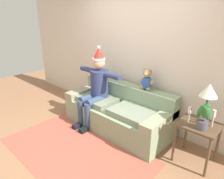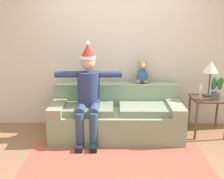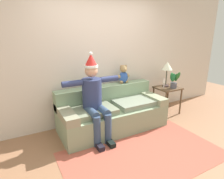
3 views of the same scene
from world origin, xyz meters
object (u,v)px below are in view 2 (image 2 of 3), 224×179
object	(u,v)px
teddy_bear	(142,73)
candle_tall	(201,89)
person_seated	(88,92)
table_lamp	(211,69)
candle_short	(218,87)
potted_plant	(217,88)
side_table	(208,104)
couch	(116,116)

from	to	relation	value
teddy_bear	candle_tall	size ratio (longest dim) A/B	1.73
person_seated	table_lamp	world-z (taller)	person_seated
person_seated	table_lamp	xyz separation A→B (m)	(1.91, 0.27, 0.31)
table_lamp	candle_short	world-z (taller)	table_lamp
teddy_bear	potted_plant	size ratio (longest dim) A/B	0.99
teddy_bear	side_table	bearing A→B (deg)	-13.28
table_lamp	teddy_bear	bearing A→B (deg)	171.84
person_seated	candle_tall	distance (m)	1.75
teddy_bear	potted_plant	bearing A→B (deg)	-17.81
couch	side_table	distance (m)	1.47
potted_plant	table_lamp	bearing A→B (deg)	102.61
person_seated	candle_short	bearing A→B (deg)	6.07
teddy_bear	candle_tall	bearing A→B (deg)	-16.55
person_seated	candle_short	xyz separation A→B (m)	(2.03, 0.22, 0.02)
table_lamp	potted_plant	size ratio (longest dim) A/B	1.46
teddy_bear	table_lamp	world-z (taller)	table_lamp
candle_short	potted_plant	bearing A→B (deg)	-117.87
potted_plant	candle_short	world-z (taller)	potted_plant
table_lamp	candle_short	xyz separation A→B (m)	(0.12, -0.05, -0.29)
person_seated	teddy_bear	size ratio (longest dim) A/B	3.94
candle_tall	candle_short	world-z (taller)	candle_short
teddy_bear	candle_tall	distance (m)	0.95
table_lamp	person_seated	bearing A→B (deg)	-171.97
couch	candle_tall	bearing A→B (deg)	-0.18
couch	candle_short	world-z (taller)	candle_short
candle_tall	candle_short	distance (m)	0.30
teddy_bear	table_lamp	xyz separation A→B (m)	(1.06, -0.15, 0.10)
couch	candle_short	size ratio (longest dim) A/B	8.25
couch	teddy_bear	world-z (taller)	teddy_bear
side_table	candle_tall	bearing A→B (deg)	-172.22
side_table	potted_plant	bearing A→B (deg)	-58.67
candle_tall	person_seated	bearing A→B (deg)	-174.87
person_seated	potted_plant	size ratio (longest dim) A/B	3.89
person_seated	teddy_bear	distance (m)	0.97
teddy_bear	potted_plant	world-z (taller)	teddy_bear
couch	candle_short	xyz separation A→B (m)	(1.60, 0.06, 0.46)
person_seated	table_lamp	bearing A→B (deg)	8.03
potted_plant	candle_short	size ratio (longest dim) A/B	1.57
potted_plant	candle_tall	bearing A→B (deg)	157.11
table_lamp	candle_tall	world-z (taller)	table_lamp
person_seated	candle_tall	bearing A→B (deg)	5.13
potted_plant	candle_short	distance (m)	0.17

